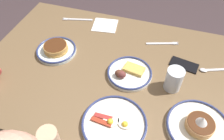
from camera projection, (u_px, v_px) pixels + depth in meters
The scene contains 12 objects.
ground_plane at pixel (108, 131), 1.70m from camera, with size 6.00×6.00×0.00m, color #3F3134.
dining_table at pixel (107, 78), 1.22m from camera, with size 1.33×0.93×0.72m.
plate_near_main at pixel (128, 73), 1.12m from camera, with size 0.23×0.23×0.05m.
plate_center_pancakes at pixel (114, 123), 0.93m from camera, with size 0.28×0.28×0.04m.
plate_far_companion at pixel (199, 127), 0.91m from camera, with size 0.27×0.27×0.09m.
plate_far_side at pixel (56, 49), 1.23m from camera, with size 0.22×0.22×0.05m.
drinking_glass at pixel (174, 80), 1.04m from camera, with size 0.08×0.08×0.12m.
cell_phone at pixel (184, 65), 1.17m from camera, with size 0.14×0.07×0.01m, color black.
paper_napkin at pixel (105, 25), 1.41m from camera, with size 0.15×0.14×0.00m, color white.
fork_near at pixel (77, 19), 1.45m from camera, with size 0.20×0.06×0.01m.
fork_far at pixel (162, 44), 1.29m from camera, with size 0.18×0.08×0.01m.
tea_spoon at pixel (214, 70), 1.15m from camera, with size 0.20×0.09×0.01m.
Camera 1 is at (-0.26, 0.75, 1.57)m, focal length 35.47 mm.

